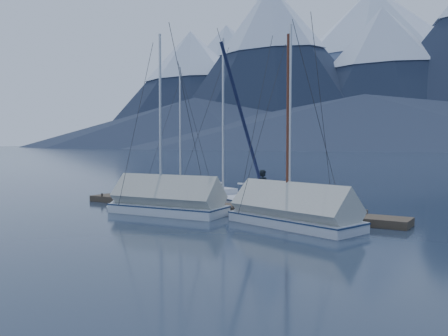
# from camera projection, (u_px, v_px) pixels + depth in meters

# --- Properties ---
(ground) EXTENTS (1000.00, 1000.00, 0.00)m
(ground) POSITION_uv_depth(u_px,v_px,m) (201.00, 216.00, 22.36)
(ground) COLOR black
(ground) RESTS_ON ground
(dock) EXTENTS (18.00, 1.50, 0.54)m
(dock) POSITION_uv_depth(u_px,v_px,m) (224.00, 209.00, 24.05)
(dock) COLOR #382D23
(dock) RESTS_ON ground
(mooring_posts) EXTENTS (15.12, 1.52, 0.35)m
(mooring_posts) POSITION_uv_depth(u_px,v_px,m) (216.00, 204.00, 24.30)
(mooring_posts) COLOR #382D23
(mooring_posts) RESTS_ON ground
(sailboat_open_left) EXTENTS (6.81, 3.21, 8.70)m
(sailboat_open_left) POSITION_uv_depth(u_px,v_px,m) (186.00, 199.00, 27.83)
(sailboat_open_left) COLOR white
(sailboat_open_left) RESTS_ON ground
(sailboat_open_mid) EXTENTS (8.10, 4.77, 10.34)m
(sailboat_open_mid) POSITION_uv_depth(u_px,v_px,m) (229.00, 201.00, 26.82)
(sailboat_open_mid) COLOR silver
(sailboat_open_mid) RESTS_ON ground
(sailboat_open_right) EXTENTS (8.06, 3.44, 10.58)m
(sailboat_open_right) POSITION_uv_depth(u_px,v_px,m) (300.00, 206.00, 24.72)
(sailboat_open_right) COLOR silver
(sailboat_open_right) RESTS_ON ground
(sailboat_covered_near) EXTENTS (7.11, 3.95, 8.85)m
(sailboat_covered_near) POSITION_uv_depth(u_px,v_px,m) (284.00, 214.00, 20.04)
(sailboat_covered_near) COLOR silver
(sailboat_covered_near) RESTS_ON ground
(sailboat_covered_far) EXTENTS (6.99, 2.91, 9.61)m
(sailboat_covered_far) POSITION_uv_depth(u_px,v_px,m) (159.00, 204.00, 23.36)
(sailboat_covered_far) COLOR silver
(sailboat_covered_far) RESTS_ON ground
(person) EXTENTS (0.63, 0.78, 1.84)m
(person) POSITION_uv_depth(u_px,v_px,m) (263.00, 189.00, 22.78)
(person) COLOR black
(person) RESTS_ON dock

